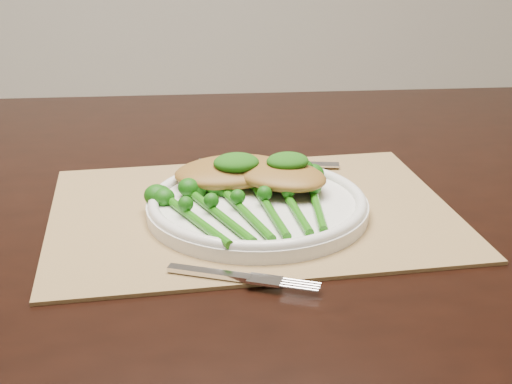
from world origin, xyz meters
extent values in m
cube|color=black|center=(0.05, 0.05, 0.73)|extent=(1.67, 1.04, 0.04)
cube|color=#97794D|center=(0.12, -0.06, 0.75)|extent=(0.47, 0.34, 0.00)
cylinder|color=white|center=(0.12, -0.08, 0.76)|extent=(0.26, 0.26, 0.02)
torus|color=white|center=(0.12, -0.08, 0.77)|extent=(0.25, 0.25, 0.01)
cube|color=silver|center=(0.11, 0.09, 0.76)|extent=(0.08, 0.03, 0.01)
cube|color=silver|center=(0.20, 0.07, 0.76)|extent=(0.12, 0.05, 0.00)
cube|color=silver|center=(0.05, -0.21, 0.76)|extent=(0.08, 0.05, 0.00)
ellipsoid|color=olive|center=(0.10, -0.01, 0.78)|extent=(0.15, 0.12, 0.03)
ellipsoid|color=olive|center=(0.15, -0.04, 0.79)|extent=(0.15, 0.15, 0.03)
ellipsoid|color=#0F4309|center=(0.11, -0.03, 0.80)|extent=(0.06, 0.05, 0.02)
ellipsoid|color=#0F4309|center=(0.17, -0.04, 0.80)|extent=(0.05, 0.04, 0.02)
camera|label=1|loc=(-0.01, -0.82, 1.09)|focal=50.00mm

